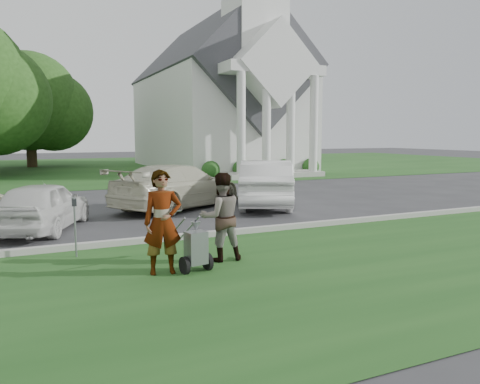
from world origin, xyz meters
TOP-DOWN VIEW (x-y plane):
  - ground at (0.00, 0.00)m, footprint 120.00×120.00m
  - grass_strip at (0.00, -3.00)m, footprint 80.00×7.00m
  - church_lawn at (0.00, 27.00)m, footprint 80.00×30.00m
  - curb at (0.00, 0.55)m, footprint 80.00×0.18m
  - church at (9.00, 23.11)m, footprint 9.19×19.00m
  - tree_back at (-4.01, 29.99)m, footprint 9.61×7.60m
  - striping_cart at (-1.64, -2.11)m, footprint 0.63×1.16m
  - person_left at (-2.22, -1.98)m, footprint 0.74×0.54m
  - person_right at (-0.92, -1.58)m, footprint 0.90×0.73m
  - parking_meter_near at (-3.56, -0.10)m, footprint 0.09×0.08m
  - car_b at (-4.07, 3.18)m, footprint 2.94×4.20m
  - car_c at (0.32, 5.36)m, footprint 5.60×4.62m
  - car_d at (3.32, 4.58)m, footprint 3.78×5.19m

SIDE VIEW (x-z plane):
  - ground at x=0.00m, z-range 0.00..0.00m
  - grass_strip at x=0.00m, z-range 0.00..0.01m
  - church_lawn at x=0.00m, z-range 0.00..0.01m
  - curb at x=0.00m, z-range 0.00..0.15m
  - striping_cart at x=-1.64m, z-range -0.07..0.96m
  - car_b at x=-4.07m, z-range 0.00..1.33m
  - car_c at x=0.32m, z-range 0.00..1.53m
  - parking_meter_near at x=-3.56m, z-range 0.16..1.42m
  - car_d at x=3.32m, z-range 0.00..1.63m
  - person_right at x=-0.92m, z-range 0.00..1.77m
  - person_left at x=-2.22m, z-range 0.00..1.90m
  - tree_back at x=-4.01m, z-range 0.28..9.17m
  - church at x=9.00m, z-range -6.11..17.99m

